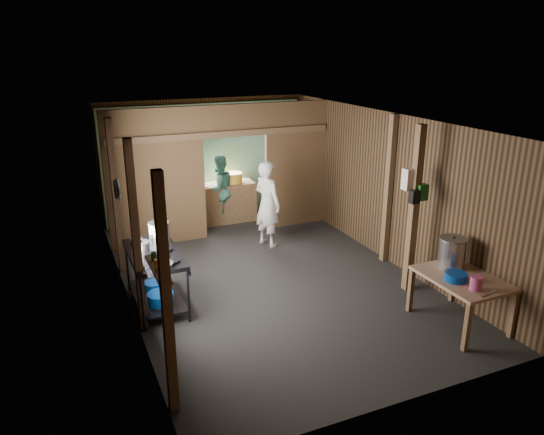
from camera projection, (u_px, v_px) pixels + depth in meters
name	position (u px, v px, depth m)	size (l,w,h in m)	color
floor	(267.00, 276.00, 8.54)	(4.50, 7.00, 0.00)	#252525
ceiling	(267.00, 120.00, 7.70)	(4.50, 7.00, 0.00)	#2B2926
wall_back	(205.00, 159.00, 11.16)	(4.50, 0.00, 2.60)	brown
wall_front	(404.00, 296.00, 5.08)	(4.50, 0.00, 2.60)	brown
wall_left	(122.00, 220.00, 7.28)	(0.00, 7.00, 2.60)	brown
wall_right	(385.00, 187.00, 8.97)	(0.00, 7.00, 2.60)	brown
partition_left	(156.00, 179.00, 9.53)	(1.85, 0.10, 2.60)	brown
partition_right	(296.00, 165.00, 10.63)	(1.35, 0.10, 2.60)	brown
partition_header	(234.00, 120.00, 9.81)	(1.30, 0.10, 0.60)	brown
turquoise_panel	(206.00, 162.00, 11.13)	(4.40, 0.06, 2.50)	#7ACBC5
back_counter	(227.00, 202.00, 11.08)	(1.20, 0.50, 0.85)	olive
wall_clock	(216.00, 131.00, 10.98)	(0.20, 0.20, 0.03)	silver
post_left_a	(166.00, 298.00, 5.04)	(0.10, 0.12, 2.60)	olive
post_left_b	(136.00, 238.00, 6.61)	(0.10, 0.12, 2.60)	olive
post_left_c	(116.00, 198.00, 8.34)	(0.10, 0.12, 2.60)	olive
post_right	(388.00, 190.00, 8.77)	(0.10, 0.12, 2.60)	olive
post_free	(414.00, 211.00, 7.69)	(0.12, 0.12, 2.60)	olive
cross_beam	(223.00, 134.00, 9.75)	(4.40, 0.12, 0.12)	olive
pan_lid_big	(118.00, 189.00, 7.52)	(0.34, 0.34, 0.03)	slate
pan_lid_small	(115.00, 189.00, 7.90)	(0.30, 0.30, 0.03)	black
wall_shelf	(158.00, 269.00, 5.46)	(0.14, 0.80, 0.03)	olive
jar_white	(163.00, 273.00, 5.22)	(0.07, 0.07, 0.10)	silver
jar_yellow	(158.00, 264.00, 5.44)	(0.08, 0.08, 0.10)	gold
jar_green	(154.00, 256.00, 5.63)	(0.06, 0.06, 0.10)	#134D15
bag_white	(410.00, 179.00, 7.59)	(0.22, 0.15, 0.32)	silver
bag_green	(422.00, 192.00, 7.57)	(0.16, 0.12, 0.24)	#134D15
bag_black	(415.00, 197.00, 7.51)	(0.14, 0.10, 0.20)	black
gas_range	(156.00, 279.00, 7.46)	(0.74, 1.44, 0.85)	black
prep_table	(460.00, 300.00, 6.99)	(0.87, 1.20, 0.71)	tan
stove_pot_large	(159.00, 232.00, 7.69)	(0.32, 0.32, 0.32)	silver
stove_pot_med	(142.00, 249.00, 7.21)	(0.24, 0.24, 0.21)	silver
stove_saucepan	(137.00, 242.00, 7.57)	(0.17, 0.17, 0.11)	silver
frying_pan	(162.00, 265.00, 6.84)	(0.31, 0.53, 0.07)	slate
blue_tub_front	(161.00, 298.00, 7.29)	(0.38, 0.38, 0.16)	navy
blue_tub_back	(154.00, 286.00, 7.70)	(0.30, 0.30, 0.12)	navy
stock_pot	(452.00, 253.00, 7.13)	(0.38, 0.38, 0.45)	silver
wash_basin	(456.00, 277.00, 6.76)	(0.29, 0.29, 0.11)	navy
pink_bucket	(476.00, 283.00, 6.49)	(0.15, 0.15, 0.18)	#B8457D
knife	(488.00, 294.00, 6.41)	(0.30, 0.04, 0.01)	silver
yellow_tub	(233.00, 178.00, 10.97)	(0.39, 0.39, 0.22)	gold
cook	(267.00, 204.00, 9.63)	(0.60, 0.39, 1.65)	white
worker_back	(219.00, 190.00, 10.86)	(0.73, 0.57, 1.50)	#408170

